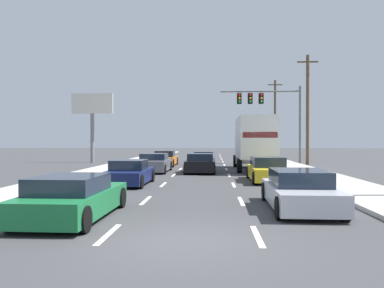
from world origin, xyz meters
TOP-DOWN VIEW (x-y plane):
  - ground_plane at (0.00, 25.00)m, footprint 140.00×140.00m
  - sidewalk_right at (6.75, 20.00)m, footprint 3.00×80.00m
  - sidewalk_left at (-6.75, 20.00)m, footprint 3.00×80.00m
  - lane_markings at (0.00, 23.04)m, footprint 3.54×57.00m
  - car_orange at (-3.28, 24.16)m, footprint 1.82×4.53m
  - car_gray at (-3.23, 17.77)m, footprint 2.03×4.38m
  - car_navy at (-3.32, 10.30)m, footprint 1.94×4.07m
  - car_green at (-3.16, 2.25)m, footprint 2.04×4.58m
  - car_blue at (-0.05, 23.60)m, footprint 1.83×4.13m
  - car_black at (-0.12, 17.46)m, footprint 1.99×4.06m
  - box_truck at (3.59, 19.48)m, footprint 2.60×8.53m
  - car_yellow at (3.57, 12.31)m, footprint 1.91×4.57m
  - car_silver at (3.41, 4.07)m, footprint 2.03×4.58m
  - traffic_signal_mast at (5.34, 27.57)m, footprint 7.31×0.69m
  - utility_pole_mid at (8.93, 26.10)m, footprint 1.80×0.28m
  - utility_pole_far at (8.72, 42.48)m, footprint 1.80×0.28m
  - roadside_billboard at (-10.74, 28.26)m, footprint 3.96×0.36m

SIDE VIEW (x-z plane):
  - ground_plane at x=0.00m, z-range 0.00..0.00m
  - lane_markings at x=0.00m, z-range 0.00..0.01m
  - sidewalk_right at x=6.75m, z-range 0.00..0.14m
  - sidewalk_left at x=-6.75m, z-range 0.00..0.14m
  - car_navy at x=-3.32m, z-range -0.06..1.15m
  - car_blue at x=-0.05m, z-range -0.05..1.16m
  - car_green at x=-3.16m, z-range -0.04..1.17m
  - car_silver at x=3.41m, z-range -0.04..1.18m
  - car_orange at x=-3.28m, z-range -0.06..1.20m
  - car_black at x=-0.12m, z-range -0.05..1.21m
  - car_gray at x=-3.23m, z-range -0.05..1.21m
  - car_yellow at x=3.57m, z-range -0.05..1.24m
  - box_truck at x=3.59m, z-range 0.28..4.00m
  - roadside_billboard at x=-10.74m, z-range 1.40..7.98m
  - utility_pole_mid at x=8.93m, z-range 0.14..9.68m
  - utility_pole_far at x=8.72m, z-range 0.14..10.00m
  - traffic_signal_mast at x=5.34m, z-range 1.89..8.95m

